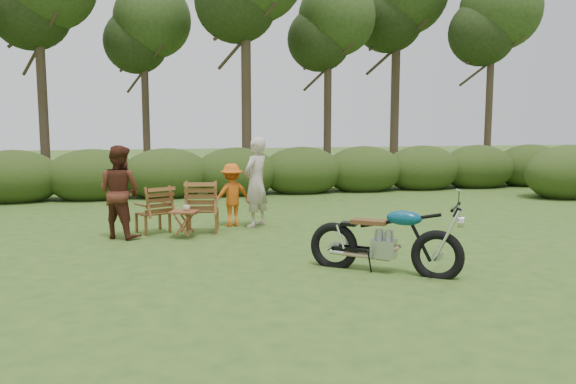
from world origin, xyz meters
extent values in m
plane|color=#2E4A18|center=(0.00, 0.00, 0.00)|extent=(80.00, 80.00, 0.00)
cylinder|color=#392D1F|center=(-5.50, 11.10, 3.60)|extent=(0.28, 0.28, 7.20)
cylinder|color=#392D1F|center=(-2.50, 12.20, 3.15)|extent=(0.24, 0.24, 6.30)
sphere|color=#243C16|center=(-2.50, 12.20, 5.11)|extent=(2.52, 2.52, 2.52)
cylinder|color=#392D1F|center=(0.50, 10.00, 3.83)|extent=(0.30, 0.30, 7.65)
cylinder|color=#392D1F|center=(3.50, 11.10, 3.24)|extent=(0.26, 0.26, 6.48)
sphere|color=#243C16|center=(3.50, 11.10, 5.26)|extent=(2.59, 2.59, 2.59)
cylinder|color=#392D1F|center=(6.50, 12.20, 3.96)|extent=(0.32, 0.32, 7.92)
sphere|color=#243C16|center=(6.50, 12.20, 6.42)|extent=(3.17, 3.17, 3.17)
cylinder|color=#392D1F|center=(9.00, 10.00, 3.42)|extent=(0.24, 0.24, 6.84)
sphere|color=#243C16|center=(9.00, 10.00, 5.55)|extent=(2.74, 2.74, 2.74)
ellipsoid|color=#253D16|center=(-6.00, 9.00, 0.63)|extent=(2.52, 1.68, 1.51)
ellipsoid|color=#253D16|center=(-4.00, 9.00, 0.63)|extent=(2.52, 1.68, 1.51)
ellipsoid|color=#253D16|center=(-2.00, 9.00, 0.63)|extent=(2.52, 1.68, 1.51)
ellipsoid|color=#253D16|center=(0.00, 9.00, 0.63)|extent=(2.52, 1.68, 1.51)
ellipsoid|color=#253D16|center=(2.00, 9.00, 0.63)|extent=(2.52, 1.68, 1.51)
ellipsoid|color=#253D16|center=(4.00, 9.00, 0.63)|extent=(2.52, 1.68, 1.51)
ellipsoid|color=#253D16|center=(6.00, 9.00, 0.63)|extent=(2.52, 1.68, 1.51)
ellipsoid|color=#253D16|center=(8.00, 9.00, 0.63)|extent=(2.52, 1.68, 1.51)
ellipsoid|color=#253D16|center=(10.00, 9.00, 0.63)|extent=(2.52, 1.68, 1.51)
ellipsoid|color=#253D16|center=(9.00, 6.00, 0.68)|extent=(2.70, 1.80, 1.62)
imported|color=beige|center=(-1.89, 3.01, 0.55)|extent=(0.15, 0.15, 0.10)
imported|color=#BCAB9B|center=(-0.45, 3.78, 0.00)|extent=(0.77, 0.77, 1.80)
imported|color=#4C2215|center=(-3.06, 3.30, 0.00)|extent=(1.04, 1.00, 1.69)
imported|color=#CC5713|center=(-0.91, 3.96, 0.00)|extent=(0.90, 0.63, 1.27)
camera|label=1|loc=(-2.62, -7.23, 2.07)|focal=35.00mm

